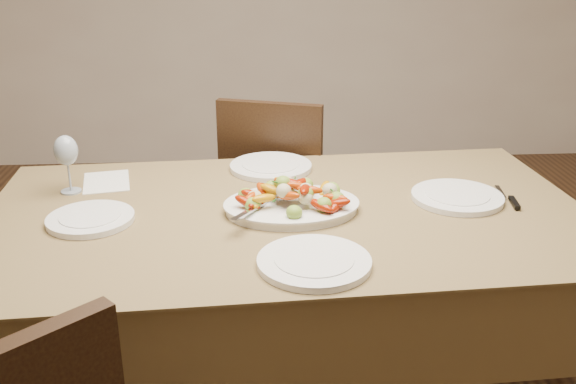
# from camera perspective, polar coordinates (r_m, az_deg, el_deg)

# --- Properties ---
(dining_table) EXTENTS (1.90, 1.14, 0.76)m
(dining_table) POSITION_cam_1_polar(r_m,az_deg,el_deg) (2.14, 0.00, -11.04)
(dining_table) COLOR brown
(dining_table) RESTS_ON ground
(chair_far) EXTENTS (0.53, 0.53, 0.95)m
(chair_far) POSITION_cam_1_polar(r_m,az_deg,el_deg) (2.80, -0.52, -0.61)
(chair_far) COLOR black
(chair_far) RESTS_ON ground
(serving_platter) EXTENTS (0.42, 0.32, 0.02)m
(serving_platter) POSITION_cam_1_polar(r_m,az_deg,el_deg) (1.95, 0.32, -1.40)
(serving_platter) COLOR white
(serving_platter) RESTS_ON dining_table
(roasted_vegetables) EXTENTS (0.34, 0.24, 0.09)m
(roasted_vegetables) POSITION_cam_1_polar(r_m,az_deg,el_deg) (1.93, 0.32, 0.16)
(roasted_vegetables) COLOR maroon
(roasted_vegetables) RESTS_ON serving_platter
(serving_spoon) EXTENTS (0.28, 0.18, 0.03)m
(serving_spoon) POSITION_cam_1_polar(r_m,az_deg,el_deg) (1.90, -1.48, -0.90)
(serving_spoon) COLOR #9EA0A8
(serving_spoon) RESTS_ON serving_platter
(plate_left) EXTENTS (0.25, 0.25, 0.02)m
(plate_left) POSITION_cam_1_polar(r_m,az_deg,el_deg) (1.97, -17.14, -2.32)
(plate_left) COLOR white
(plate_left) RESTS_ON dining_table
(plate_right) EXTENTS (0.29, 0.29, 0.02)m
(plate_right) POSITION_cam_1_polar(r_m,az_deg,el_deg) (2.11, 14.80, -0.45)
(plate_right) COLOR white
(plate_right) RESTS_ON dining_table
(plate_far) EXTENTS (0.29, 0.29, 0.02)m
(plate_far) POSITION_cam_1_polar(r_m,az_deg,el_deg) (2.31, -1.54, 2.26)
(plate_far) COLOR white
(plate_far) RESTS_ON dining_table
(plate_near) EXTENTS (0.29, 0.29, 0.02)m
(plate_near) POSITION_cam_1_polar(r_m,az_deg,el_deg) (1.64, 2.33, -6.26)
(plate_near) COLOR white
(plate_near) RESTS_ON dining_table
(wine_glass) EXTENTS (0.08, 0.08, 0.20)m
(wine_glass) POSITION_cam_1_polar(r_m,az_deg,el_deg) (2.19, -19.01, 2.48)
(wine_glass) COLOR #8C99A5
(wine_glass) RESTS_ON dining_table
(menu_card) EXTENTS (0.19, 0.23, 0.00)m
(menu_card) POSITION_cam_1_polar(r_m,az_deg,el_deg) (2.28, -15.84, 0.88)
(menu_card) COLOR silver
(menu_card) RESTS_ON dining_table
(table_knife) EXTENTS (0.05, 0.20, 0.01)m
(table_knife) POSITION_cam_1_polar(r_m,az_deg,el_deg) (2.16, 18.95, -0.56)
(table_knife) COLOR #9EA0A8
(table_knife) RESTS_ON dining_table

